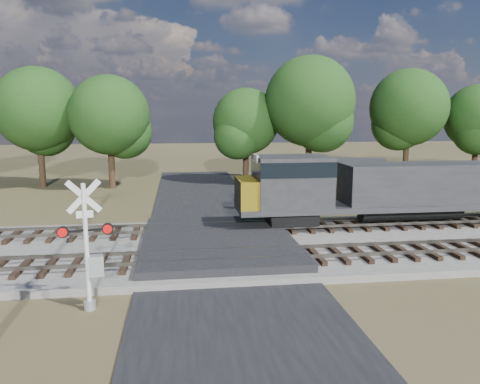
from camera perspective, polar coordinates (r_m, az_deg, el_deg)
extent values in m
plane|color=#444324|center=(21.83, -2.56, -7.50)|extent=(160.00, 160.00, 0.00)
cube|color=gray|center=(25.13, 20.79, -5.47)|extent=(140.00, 10.00, 0.30)
cube|color=black|center=(21.81, -2.56, -7.40)|extent=(7.00, 60.00, 0.08)
cube|color=#262628|center=(22.21, -2.68, -6.34)|extent=(7.00, 9.00, 0.62)
cube|color=black|center=(20.09, 3.69, -7.87)|extent=(44.00, 2.60, 0.18)
cube|color=#5E5A51|center=(22.36, 24.76, -6.49)|extent=(140.00, 0.08, 0.15)
cube|color=#5E5A51|center=(23.54, 22.90, -5.59)|extent=(140.00, 0.08, 0.15)
cube|color=black|center=(24.83, 1.43, -4.44)|extent=(44.00, 2.60, 0.18)
cube|color=#5E5A51|center=(26.57, 19.03, -3.67)|extent=(140.00, 0.08, 0.15)
cube|color=#5E5A51|center=(27.82, 17.71, -3.02)|extent=(140.00, 0.08, 0.15)
cylinder|color=silver|center=(16.00, -18.20, -6.49)|extent=(0.15, 0.15, 4.23)
cylinder|color=#989C9E|center=(16.63, -17.84, -12.98)|extent=(0.38, 0.38, 0.32)
cube|color=silver|center=(15.63, -18.52, -0.51)|extent=(1.09, 0.26, 1.11)
cube|color=silver|center=(15.63, -18.52, -0.51)|extent=(1.09, 0.26, 1.11)
cube|color=silver|center=(15.74, -18.41, -2.60)|extent=(0.52, 0.13, 0.23)
cube|color=black|center=(15.85, -18.31, -4.47)|extent=(1.67, 0.39, 0.06)
cylinder|color=red|center=(15.87, -20.79, -4.60)|extent=(0.39, 0.18, 0.38)
cylinder|color=red|center=(15.87, -15.82, -4.33)|extent=(0.39, 0.18, 0.38)
cube|color=#989C9E|center=(16.18, -17.13, -8.60)|extent=(0.53, 0.40, 0.69)
cylinder|color=silver|center=(30.31, 3.48, 0.96)|extent=(0.13, 0.13, 3.73)
cylinder|color=#989C9E|center=(30.62, 3.45, -2.23)|extent=(0.34, 0.34, 0.28)
cube|color=silver|center=(30.12, 3.51, 3.76)|extent=(0.97, 0.12, 0.98)
cube|color=silver|center=(30.12, 3.51, 3.76)|extent=(0.97, 0.12, 0.98)
cube|color=silver|center=(30.18, 3.50, 2.79)|extent=(0.47, 0.07, 0.21)
cube|color=black|center=(30.24, 3.49, 1.92)|extent=(1.49, 0.19, 0.06)
cylinder|color=red|center=(30.31, 4.63, 1.92)|extent=(0.34, 0.12, 0.34)
cylinder|color=red|center=(30.18, 2.34, 1.91)|extent=(0.34, 0.12, 0.34)
cube|color=#989C9E|center=(30.38, 3.03, -0.09)|extent=(0.44, 0.31, 0.61)
cube|color=#41291C|center=(35.19, 13.80, 1.16)|extent=(5.18, 5.18, 2.83)
cube|color=#29292B|center=(35.01, 13.89, 3.62)|extent=(5.70, 5.70, 0.20)
cylinder|color=black|center=(44.34, -23.07, 3.89)|extent=(0.56, 0.56, 5.18)
sphere|color=#1A3C13|center=(44.18, -23.42, 9.24)|extent=(7.25, 7.25, 7.25)
cylinder|color=black|center=(41.59, -15.41, 3.73)|extent=(0.56, 0.56, 4.80)
sphere|color=#1A3C13|center=(41.40, -15.65, 9.03)|extent=(6.72, 6.72, 6.72)
cylinder|color=black|center=(43.62, 0.70, 4.04)|extent=(0.56, 0.56, 4.35)
sphere|color=#1A3C13|center=(43.42, 0.71, 8.61)|extent=(6.09, 6.09, 6.09)
cylinder|color=black|center=(42.71, 8.36, 4.73)|extent=(0.56, 0.56, 5.72)
sphere|color=#1A3C13|center=(42.57, 8.52, 10.88)|extent=(8.00, 8.00, 8.00)
cylinder|color=black|center=(49.11, 19.58, 4.69)|extent=(0.56, 0.56, 5.34)
sphere|color=#1A3C13|center=(48.97, 19.87, 9.67)|extent=(7.48, 7.48, 7.48)
cylinder|color=black|center=(52.38, 26.72, 4.09)|extent=(0.56, 0.56, 4.62)
sphere|color=#1A3C13|center=(52.22, 27.03, 8.12)|extent=(6.46, 6.46, 6.46)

